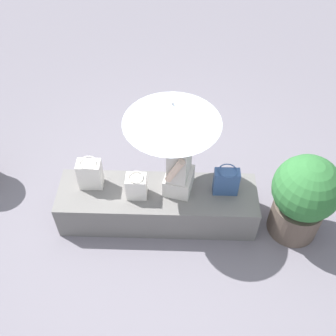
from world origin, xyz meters
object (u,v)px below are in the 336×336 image
(handbag_black, at_px, (90,174))
(parasol, at_px, (172,113))
(tote_bag_canvas, at_px, (226,181))
(shoulder_bag_spare, at_px, (136,186))
(planter_near, at_px, (303,197))
(person_seated, at_px, (179,163))

(handbag_black, bearing_deg, parasol, 3.42)
(parasol, distance_m, handbag_black, 1.19)
(tote_bag_canvas, bearing_deg, shoulder_bag_spare, -175.49)
(tote_bag_canvas, bearing_deg, handbag_black, 177.92)
(shoulder_bag_spare, bearing_deg, planter_near, -2.23)
(handbag_black, bearing_deg, person_seated, -0.67)
(planter_near, bearing_deg, handbag_black, 175.04)
(person_seated, bearing_deg, tote_bag_canvas, -4.76)
(parasol, distance_m, shoulder_bag_spare, 0.94)
(handbag_black, bearing_deg, shoulder_bag_spare, -14.09)
(parasol, relative_size, shoulder_bag_spare, 3.78)
(parasol, height_order, handbag_black, parasol)
(handbag_black, xyz_separation_m, tote_bag_canvas, (1.45, -0.05, -0.01))
(handbag_black, height_order, tote_bag_canvas, handbag_black)
(parasol, xyz_separation_m, shoulder_bag_spare, (-0.36, -0.18, -0.84))
(tote_bag_canvas, bearing_deg, person_seated, 175.24)
(parasol, height_order, shoulder_bag_spare, parasol)
(shoulder_bag_spare, bearing_deg, person_seated, 14.62)
(handbag_black, relative_size, shoulder_bag_spare, 1.21)
(person_seated, xyz_separation_m, planter_near, (1.29, -0.18, -0.27))
(tote_bag_canvas, bearing_deg, parasol, 169.73)
(person_seated, relative_size, parasol, 0.80)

